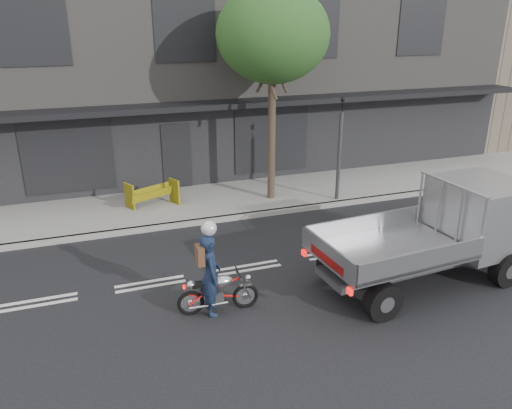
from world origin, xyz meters
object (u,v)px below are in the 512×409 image
(rider, at_px, (210,274))
(construction_barrier, at_px, (153,195))
(street_tree, at_px, (273,35))
(flatbed_ute, at_px, (464,221))
(traffic_light_pole, at_px, (339,155))
(motorcycle, at_px, (218,292))

(rider, height_order, construction_barrier, rider)
(street_tree, bearing_deg, flatbed_ute, -67.74)
(flatbed_ute, bearing_deg, traffic_light_pole, 91.04)
(rider, xyz_separation_m, construction_barrier, (-0.27, 6.08, -0.31))
(motorcycle, relative_size, rider, 0.97)
(traffic_light_pole, height_order, motorcycle, traffic_light_pole)
(motorcycle, height_order, rider, rider)
(flatbed_ute, bearing_deg, construction_barrier, 130.50)
(rider, bearing_deg, motorcycle, -84.53)
(motorcycle, xyz_separation_m, rider, (-0.15, 0.00, 0.43))
(rider, bearing_deg, traffic_light_pole, -42.84)
(traffic_light_pole, relative_size, flatbed_ute, 0.67)
(street_tree, height_order, construction_barrier, street_tree)
(rider, distance_m, flatbed_ute, 6.06)
(street_tree, distance_m, construction_barrier, 6.07)
(street_tree, relative_size, flatbed_ute, 1.29)
(flatbed_ute, bearing_deg, motorcycle, 173.04)
(traffic_light_pole, bearing_deg, motorcycle, -137.55)
(motorcycle, relative_size, flatbed_ute, 0.33)
(flatbed_ute, bearing_deg, rider, 173.11)
(traffic_light_pole, xyz_separation_m, construction_barrier, (-5.82, 1.14, -1.08))
(traffic_light_pole, bearing_deg, construction_barrier, 168.88)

